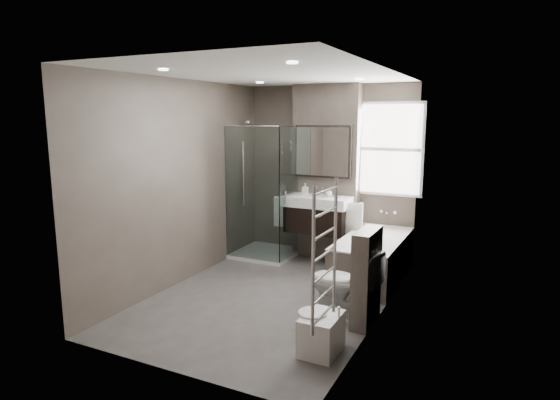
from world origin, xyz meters
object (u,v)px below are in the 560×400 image
Objects in this scene: vanity at (317,214)px; bathtub at (373,256)px; toilet at (344,284)px; bidet at (321,333)px.

vanity reaches higher than bathtub.
toilet is 0.81m from bidet.
bidet is at bearing 11.14° from toilet.
bathtub is (0.92, -0.33, -0.43)m from vanity.
toilet is at bearing -88.08° from bathtub.
vanity is 2.71m from bidet.
toilet is at bearing -59.79° from vanity.
vanity is at bearing -141.91° from toilet.
toilet is at bearing 93.26° from bidet.
bidet is at bearing -67.54° from vanity.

